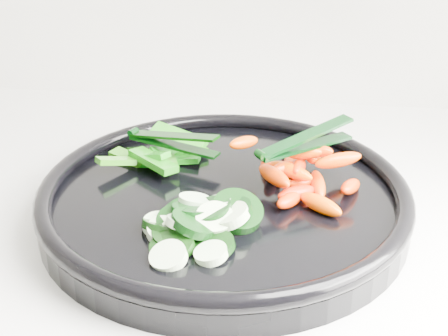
# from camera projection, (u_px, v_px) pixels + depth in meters

# --- Properties ---
(veggie_tray) EXTENTS (0.47, 0.47, 0.04)m
(veggie_tray) POSITION_uv_depth(u_px,v_px,m) (224.00, 198.00, 0.63)
(veggie_tray) COLOR black
(veggie_tray) RESTS_ON counter
(cucumber_pile) EXTENTS (0.12, 0.13, 0.04)m
(cucumber_pile) POSITION_uv_depth(u_px,v_px,m) (195.00, 222.00, 0.57)
(cucumber_pile) COLOR black
(cucumber_pile) RESTS_ON veggie_tray
(carrot_pile) EXTENTS (0.14, 0.15, 0.05)m
(carrot_pile) POSITION_uv_depth(u_px,v_px,m) (300.00, 171.00, 0.64)
(carrot_pile) COLOR #F14E00
(carrot_pile) RESTS_ON veggie_tray
(pepper_pile) EXTENTS (0.11, 0.11, 0.04)m
(pepper_pile) POSITION_uv_depth(u_px,v_px,m) (160.00, 154.00, 0.70)
(pepper_pile) COLOR #236D0A
(pepper_pile) RESTS_ON veggie_tray
(tong_carrot) EXTENTS (0.10, 0.08, 0.02)m
(tong_carrot) POSITION_uv_depth(u_px,v_px,m) (303.00, 142.00, 0.62)
(tong_carrot) COLOR black
(tong_carrot) RESTS_ON carrot_pile
(tong_pepper) EXTENTS (0.11, 0.05, 0.02)m
(tong_pepper) POSITION_uv_depth(u_px,v_px,m) (171.00, 140.00, 0.69)
(tong_pepper) COLOR black
(tong_pepper) RESTS_ON pepper_pile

